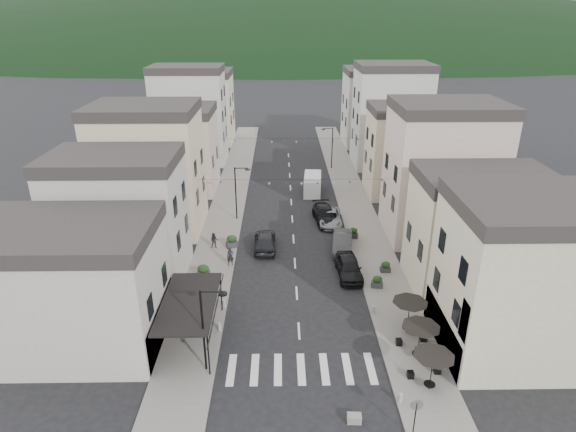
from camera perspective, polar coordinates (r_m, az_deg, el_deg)
The scene contains 31 objects.
ground at distance 31.09m, azimuth 1.73°, elevation -20.10°, with size 700.00×700.00×0.00m, color black.
sidewalk_left at distance 58.87m, azimuth -6.95°, elevation 2.01°, with size 4.00×76.00×0.12m, color slate.
sidewalk_right at distance 59.18m, azimuth 7.65°, elevation 2.09°, with size 4.00×76.00×0.12m, color slate.
hill_backdrop at distance 323.21m, azimuth -0.73°, elevation 19.66°, with size 640.00×360.00×70.00m, color black.
boutique_building at distance 35.54m, azimuth -24.70°, elevation -8.29°, with size 12.00×8.00×8.00m, color #A9A49B.
bistro_building at distance 34.92m, azimuth 26.25°, elevation -7.26°, with size 10.00×8.00×10.00m, color #BEB397.
boutique_awning at distance 33.57m, azimuth -11.24°, elevation -10.09°, with size 3.77×7.50×3.28m.
buildings_row_left at distance 63.56m, azimuth -13.08°, elevation 8.93°, with size 10.20×54.16×14.00m.
buildings_row_right at distance 62.99m, azimuth 13.76°, elevation 8.93°, with size 10.20×54.16×14.50m.
cafe_terrace at distance 32.91m, azimuth 15.44°, elevation -12.92°, with size 2.50×8.10×2.53m.
streetlamp_left_near at distance 30.58m, azimuth -9.57°, elevation -12.33°, with size 1.70×0.56×6.00m.
streetlamp_left_far at distance 51.84m, azimuth -5.93°, elevation 3.34°, with size 1.70×0.56×6.00m.
streetlamp_right_far at distance 69.18m, azimuth 5.04°, elevation 8.53°, with size 1.70×0.56×6.00m.
traffic_sign at distance 28.11m, azimuth 14.92°, elevation -21.43°, with size 0.70×0.07×2.70m.
bollards at distance 35.02m, azimuth 1.34°, elevation -13.39°, with size 11.66×10.26×0.60m.
bunting_near at distance 47.22m, azimuth 0.65°, elevation 3.96°, with size 19.00×0.28×0.62m.
bunting_far at distance 62.53m, azimuth 0.26°, elevation 8.86°, with size 19.00×0.28×0.62m.
parked_car_a at distance 42.06m, azimuth 7.23°, elevation -6.03°, with size 1.99×4.95×1.69m, color black.
parked_car_b at distance 46.29m, azimuth 6.45°, elevation -3.11°, with size 1.76×5.05×1.66m, color #323234.
parked_car_c at distance 51.87m, azimuth 5.03°, elevation -0.16°, with size 2.36×5.13×1.43m, color gray.
parked_car_d at distance 52.25m, azimuth 4.43°, elevation 0.14°, with size 2.24×5.51×1.60m, color black.
parked_car_e at distance 46.30m, azimuth -2.75°, elevation -2.93°, with size 2.04×5.06×1.72m, color black.
delivery_van at distance 60.38m, azimuth 2.92°, elevation 3.89°, with size 2.49×5.37×2.50m.
pedestrian_a at distance 43.42m, azimuth -6.85°, elevation -4.77°, with size 0.64×0.42×1.76m, color black.
pedestrian_b at distance 46.70m, azimuth -8.74°, elevation -2.90°, with size 0.76×0.59×1.55m, color #251F29.
concrete_block_a at distance 29.50m, azimuth 7.86°, elevation -22.68°, with size 0.80×0.50×0.50m, color gray.
planter_la at distance 41.93m, azimuth -9.99°, elevation -6.50°, with size 1.21×0.78×1.26m.
planter_lb at distance 46.73m, azimuth -6.67°, elevation -3.00°, with size 1.26×0.99×1.24m.
planter_ra at distance 40.74m, azimuth 10.52°, elevation -7.66°, with size 1.01×0.65×1.05m.
planter_rb at distance 43.13m, azimuth 11.48°, elevation -5.92°, with size 0.89×0.50×0.99m.
planter_rc at distance 48.74m, azimuth 7.73°, elevation -1.98°, with size 1.08×0.76×1.10m.
Camera 1 is at (-1.24, -22.50, 21.42)m, focal length 30.00 mm.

